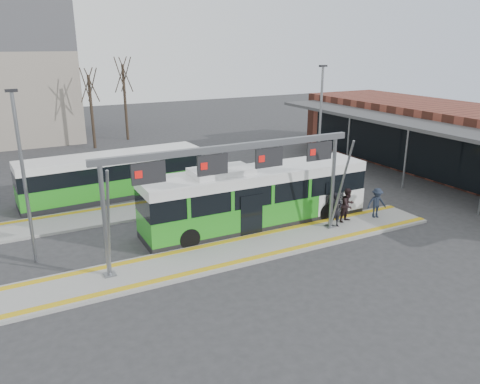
% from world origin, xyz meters
% --- Properties ---
extents(ground, '(120.00, 120.00, 0.00)m').
position_xyz_m(ground, '(0.00, 0.00, 0.00)').
color(ground, '#2D2D30').
rests_on(ground, ground).
extents(platform_main, '(22.00, 3.00, 0.15)m').
position_xyz_m(platform_main, '(0.00, 0.00, 0.07)').
color(platform_main, gray).
rests_on(platform_main, ground).
extents(platform_second, '(20.00, 3.00, 0.15)m').
position_xyz_m(platform_second, '(-4.00, 8.00, 0.07)').
color(platform_second, gray).
rests_on(platform_second, ground).
extents(tactile_main, '(22.00, 2.65, 0.02)m').
position_xyz_m(tactile_main, '(0.00, 0.00, 0.16)').
color(tactile_main, gold).
rests_on(tactile_main, platform_main).
extents(tactile_second, '(20.00, 0.35, 0.02)m').
position_xyz_m(tactile_second, '(-4.00, 9.15, 0.16)').
color(tactile_second, gold).
rests_on(tactile_second, platform_second).
extents(gantry, '(13.00, 1.68, 5.20)m').
position_xyz_m(gantry, '(-0.35, 0.25, 4.30)').
color(gantry, slate).
rests_on(gantry, platform_main).
extents(station_building, '(11.50, 32.00, 5.00)m').
position_xyz_m(station_building, '(21.83, 4.00, 2.53)').
color(station_building, brown).
rests_on(station_building, ground).
extents(hero_bus, '(12.96, 2.88, 3.55)m').
position_xyz_m(hero_bus, '(2.23, 2.76, 1.63)').
color(hero_bus, black).
rests_on(hero_bus, ground).
extents(bg_bus_green, '(11.84, 3.17, 2.93)m').
position_xyz_m(bg_bus_green, '(-3.63, 11.47, 1.45)').
color(bg_bus_green, black).
rests_on(bg_bus_green, ground).
extents(passenger_a, '(0.77, 0.57, 1.91)m').
position_xyz_m(passenger_a, '(5.78, 0.25, 1.10)').
color(passenger_a, black).
rests_on(passenger_a, platform_main).
extents(passenger_b, '(1.08, 0.92, 1.93)m').
position_xyz_m(passenger_b, '(6.86, 0.53, 1.12)').
color(passenger_b, black).
rests_on(passenger_b, platform_main).
extents(passenger_c, '(1.27, 0.94, 1.76)m').
position_xyz_m(passenger_c, '(8.75, 0.25, 1.03)').
color(passenger_c, '#1A212F').
rests_on(passenger_c, platform_main).
extents(tree_left, '(1.40, 1.40, 7.85)m').
position_xyz_m(tree_left, '(-1.68, 27.55, 5.95)').
color(tree_left, '#382B21').
rests_on(tree_left, ground).
extents(tree_mid, '(1.40, 1.40, 8.73)m').
position_xyz_m(tree_mid, '(2.26, 30.23, 6.62)').
color(tree_mid, '#382B21').
rests_on(tree_mid, ground).
extents(lamp_west, '(0.50, 0.25, 7.95)m').
position_xyz_m(lamp_west, '(-9.19, 3.51, 4.22)').
color(lamp_west, slate).
rests_on(lamp_west, ground).
extents(lamp_east, '(0.50, 0.25, 8.45)m').
position_xyz_m(lamp_east, '(8.84, 6.00, 4.47)').
color(lamp_east, slate).
rests_on(lamp_east, ground).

